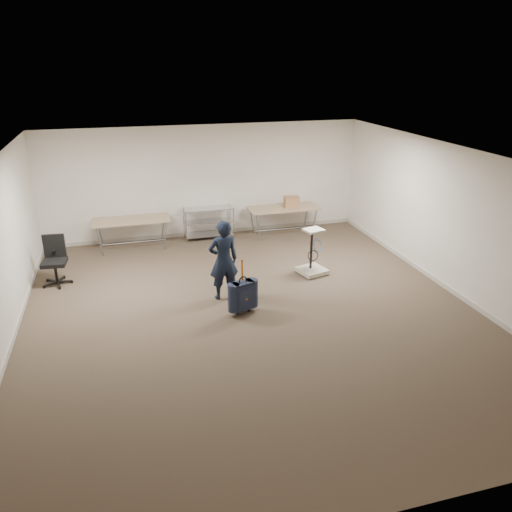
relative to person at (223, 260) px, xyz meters
name	(u,v)px	position (x,y,z in m)	size (l,w,h in m)	color
ground	(252,313)	(0.35, -0.75, -0.77)	(9.00, 9.00, 0.00)	#4D3E2E
room_shell	(234,280)	(0.35, 0.63, -0.72)	(8.00, 9.00, 9.00)	silver
folding_table_left	(131,222)	(-1.55, 3.20, -0.10)	(1.80, 0.75, 0.73)	#967C5C
folding_table_right	(283,209)	(2.25, 3.20, -0.10)	(1.80, 0.75, 0.73)	#967C5C
wire_shelf	(209,221)	(0.35, 3.45, -0.33)	(1.22, 0.47, 0.80)	silver
person	(223,260)	(0.00, 0.00, 0.00)	(0.56, 0.37, 1.55)	black
suitcase	(243,296)	(0.19, -0.71, -0.42)	(0.43, 0.32, 1.04)	black
office_chair	(56,270)	(-3.15, 1.56, -0.47)	(0.60, 0.60, 1.00)	black
equipment_cart	(312,262)	(2.05, 0.63, -0.51)	(0.66, 0.66, 1.00)	#ECE5CA
cardboard_box	(292,202)	(2.46, 3.17, 0.09)	(0.37, 0.28, 0.28)	#916243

